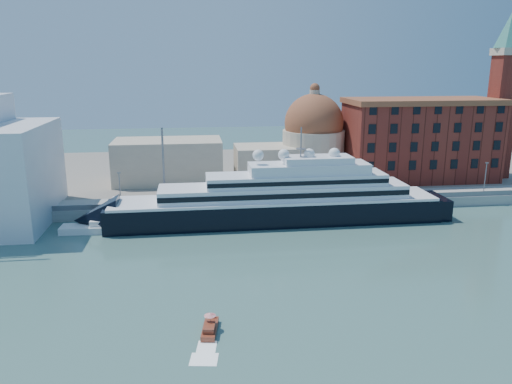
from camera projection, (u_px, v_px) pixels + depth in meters
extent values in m
plane|color=#39635C|center=(270.00, 261.00, 90.17)|extent=(400.00, 400.00, 0.00)
cube|color=gray|center=(248.00, 204.00, 122.51)|extent=(180.00, 10.00, 2.50)
cube|color=slate|center=(234.00, 171.00, 161.94)|extent=(260.00, 72.00, 2.00)
cube|color=slate|center=(250.00, 202.00, 117.73)|extent=(180.00, 0.10, 1.20)
cube|color=black|center=(275.00, 213.00, 112.34)|extent=(74.06, 11.39, 6.17)
cone|color=black|center=(97.00, 220.00, 107.42)|extent=(9.49, 11.39, 11.39)
cube|color=black|center=(430.00, 208.00, 117.07)|extent=(5.70, 10.44, 5.70)
cube|color=white|center=(275.00, 199.00, 111.51)|extent=(72.16, 11.58, 0.57)
cube|color=white|center=(283.00, 191.00, 111.33)|extent=(55.07, 9.49, 2.85)
cube|color=black|center=(287.00, 196.00, 106.77)|extent=(55.07, 0.15, 1.14)
cube|color=white|center=(296.00, 179.00, 111.02)|extent=(39.88, 8.54, 2.47)
cube|color=white|center=(309.00, 168.00, 110.79)|extent=(26.58, 7.60, 2.28)
cube|color=white|center=(317.00, 160.00, 110.56)|extent=(15.19, 6.65, 1.52)
cylinder|color=slate|center=(301.00, 142.00, 109.09)|extent=(0.28, 0.28, 6.65)
sphere|color=white|center=(258.00, 155.00, 108.55)|extent=(2.47, 2.47, 2.47)
sphere|color=white|center=(284.00, 155.00, 109.27)|extent=(2.47, 2.47, 2.47)
sphere|color=white|center=(309.00, 154.00, 109.99)|extent=(2.47, 2.47, 2.47)
sphere|color=white|center=(334.00, 153.00, 110.71)|extent=(2.47, 2.47, 2.47)
cube|color=white|center=(91.00, 229.00, 105.79)|extent=(12.67, 4.71, 1.67)
cube|color=white|center=(101.00, 223.00, 105.63)|extent=(4.28, 2.78, 1.25)
cube|color=maroon|center=(210.00, 330.00, 66.39)|extent=(2.68, 5.76, 0.92)
cube|color=maroon|center=(209.00, 328.00, 65.30)|extent=(1.81, 2.51, 0.74)
cylinder|color=slate|center=(210.00, 320.00, 66.55)|extent=(0.06, 0.06, 1.48)
cone|color=red|center=(210.00, 314.00, 66.34)|extent=(1.66, 1.66, 0.37)
cube|color=maroon|center=(420.00, 142.00, 143.44)|extent=(42.00, 18.00, 22.00)
cube|color=brown|center=(423.00, 101.00, 140.58)|extent=(43.00, 19.00, 1.50)
cube|color=maroon|center=(500.00, 118.00, 144.86)|extent=(6.00, 6.00, 35.00)
cube|color=beige|center=(508.00, 52.00, 140.26)|extent=(7.00, 7.00, 2.00)
cone|color=#3A8073|center=(511.00, 29.00, 138.76)|extent=(8.40, 8.40, 10.00)
cylinder|color=beige|center=(313.00, 154.00, 146.41)|extent=(18.00, 18.00, 14.00)
sphere|color=brown|center=(314.00, 123.00, 144.17)|extent=(17.00, 17.00, 17.00)
cylinder|color=beige|center=(315.00, 95.00, 142.18)|extent=(3.00, 3.00, 3.00)
cube|color=beige|center=(267.00, 163.00, 143.22)|extent=(18.00, 14.00, 10.00)
cube|color=beige|center=(168.00, 161.00, 141.35)|extent=(30.00, 16.00, 12.00)
cylinder|color=slate|center=(120.00, 190.00, 114.53)|extent=(0.24, 0.24, 8.00)
cube|color=slate|center=(119.00, 173.00, 113.51)|extent=(0.80, 0.30, 0.25)
cylinder|color=slate|center=(250.00, 186.00, 118.32)|extent=(0.24, 0.24, 8.00)
cube|color=slate|center=(249.00, 169.00, 117.30)|extent=(0.80, 0.30, 0.25)
cylinder|color=slate|center=(371.00, 182.00, 122.11)|extent=(0.24, 0.24, 8.00)
cube|color=slate|center=(372.00, 166.00, 121.09)|extent=(0.80, 0.30, 0.25)
cylinder|color=slate|center=(485.00, 179.00, 125.91)|extent=(0.24, 0.24, 8.00)
cube|color=slate|center=(487.00, 163.00, 124.89)|extent=(0.80, 0.30, 0.25)
cylinder|color=slate|center=(164.00, 166.00, 116.47)|extent=(0.50, 0.50, 18.00)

